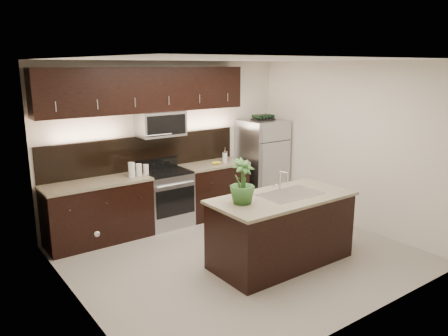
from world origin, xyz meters
name	(u,v)px	position (x,y,z in m)	size (l,w,h in m)	color
ground	(241,255)	(0.00, 0.00, 0.00)	(4.50, 4.50, 0.00)	gray
room_walls	(237,138)	(-0.11, -0.04, 1.70)	(4.52, 4.02, 2.71)	beige
counter_run	(155,200)	(-0.46, 1.69, 0.47)	(3.51, 0.65, 0.94)	black
upper_fixtures	(149,97)	(-0.43, 1.84, 2.14)	(3.49, 0.40, 1.66)	black
island	(281,229)	(0.31, -0.48, 0.47)	(1.96, 0.96, 0.94)	black
sink_faucet	(290,193)	(0.46, -0.47, 0.96)	(0.84, 0.50, 0.28)	silver
refrigerator	(262,163)	(1.80, 1.63, 0.81)	(0.79, 0.71, 1.63)	#B2B2B7
wine_rack	(263,118)	(1.80, 1.63, 1.67)	(0.40, 0.25, 0.10)	black
plant	(242,182)	(-0.31, -0.41, 1.22)	(0.32, 0.32, 0.57)	#2B5622
canisters	(137,170)	(-0.77, 1.64, 1.04)	(0.34, 0.10, 0.23)	silver
french_press	(225,157)	(0.93, 1.64, 1.04)	(0.09, 0.09, 0.26)	silver
bananas	(214,163)	(0.66, 1.61, 0.97)	(0.17, 0.13, 0.05)	yellow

